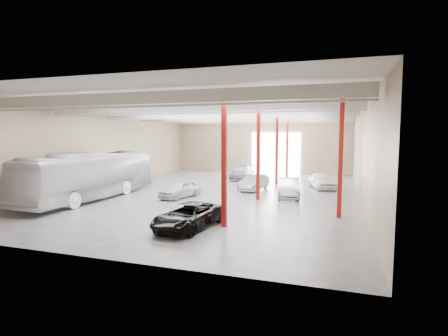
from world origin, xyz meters
The scene contains 8 objects.
depot_shell centered at (0.13, 0.48, 4.98)m, with size 22.12×32.12×7.06m.
coach_bus centered at (-8.06, -5.60, 1.75)m, with size 2.94×12.55×3.50m, color silver.
black_sedan centered at (2.19, -10.91, 0.64)m, with size 2.14×4.63×1.29m, color black.
car_row_a centered at (-2.00, -3.00, 0.66)m, with size 1.57×3.90×1.33m, color silver.
car_row_b centered at (2.50, 2.20, 0.68)m, with size 1.44×4.12×1.36m, color #9D9DA1.
car_row_c centered at (-0.40, 9.00, 0.70)m, with size 1.97×4.85×1.41m, color slate.
car_right_near centered at (5.80, -0.28, 0.75)m, with size 1.58×4.53×1.49m, color #B1B1B6.
car_right_far centered at (8.05, 4.92, 0.70)m, with size 1.66×4.11×1.40m, color white.
Camera 1 is at (9.38, -26.97, 4.81)m, focal length 28.00 mm.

